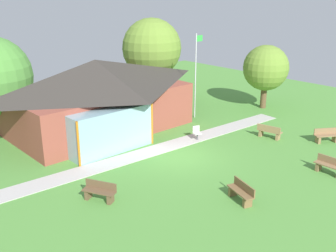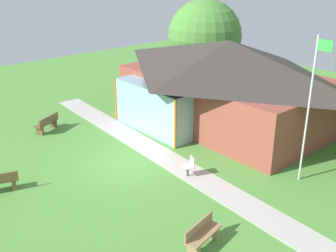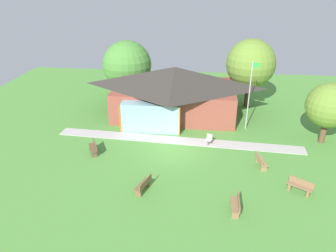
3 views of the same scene
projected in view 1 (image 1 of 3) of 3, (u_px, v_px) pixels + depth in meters
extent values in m
plane|color=#54933D|center=(181.00, 156.00, 21.89)|extent=(44.00, 44.00, 0.00)
cube|color=brown|center=(98.00, 108.00, 25.91)|extent=(10.87, 6.68, 2.74)
pyramid|color=#38332D|center=(95.00, 74.00, 25.18)|extent=(11.87, 7.68, 1.78)
cube|color=#8CB2BF|center=(112.00, 131.00, 22.17)|extent=(4.89, 1.20, 2.47)
cylinder|color=orange|center=(78.00, 144.00, 20.19)|extent=(0.12, 0.12, 2.47)
cylinder|color=orange|center=(152.00, 124.00, 23.30)|extent=(0.12, 0.12, 2.47)
cube|color=#BCB7B2|center=(162.00, 148.00, 22.97)|extent=(19.57, 2.51, 0.03)
cylinder|color=silver|center=(195.00, 77.00, 27.58)|extent=(0.08, 0.08, 5.90)
cube|color=green|center=(199.00, 38.00, 26.93)|extent=(0.60, 0.02, 0.40)
cube|color=#9E7A51|center=(270.00, 131.00, 24.44)|extent=(0.72, 1.56, 0.06)
cube|color=#9E7A51|center=(261.00, 133.00, 24.83)|extent=(0.42, 0.23, 0.39)
cube|color=#9E7A51|center=(278.00, 137.00, 24.21)|extent=(0.42, 0.23, 0.39)
cube|color=#9E7A51|center=(269.00, 129.00, 24.22)|extent=(0.35, 1.48, 0.36)
cube|color=olive|center=(327.00, 135.00, 23.71)|extent=(1.50, 1.18, 0.06)
cube|color=olive|center=(335.00, 139.00, 23.88)|extent=(0.35, 0.42, 0.39)
cube|color=olive|center=(318.00, 140.00, 23.70)|extent=(0.35, 0.42, 0.39)
cube|color=olive|center=(326.00, 131.00, 23.82)|extent=(1.29, 0.86, 0.36)
cube|color=brown|center=(99.00, 191.00, 17.14)|extent=(1.06, 1.54, 0.06)
cube|color=brown|center=(111.00, 199.00, 17.03)|extent=(0.43, 0.32, 0.39)
cube|color=brown|center=(88.00, 194.00, 17.41)|extent=(0.43, 0.32, 0.39)
cube|color=brown|center=(101.00, 185.00, 17.24)|extent=(0.72, 1.37, 0.36)
cube|color=olive|center=(330.00, 166.00, 19.64)|extent=(0.46, 1.50, 0.06)
cube|color=olive|center=(319.00, 167.00, 20.11)|extent=(0.40, 0.16, 0.39)
cube|color=olive|center=(332.00, 161.00, 19.69)|extent=(0.08, 1.50, 0.36)
cube|color=brown|center=(240.00, 192.00, 17.11)|extent=(0.88, 1.56, 0.06)
cube|color=brown|center=(247.00, 203.00, 16.72)|extent=(0.43, 0.28, 0.39)
cube|color=brown|center=(233.00, 191.00, 17.66)|extent=(0.43, 0.28, 0.39)
cube|color=brown|center=(244.00, 186.00, 17.11)|extent=(0.52, 1.44, 0.36)
cube|color=beige|center=(197.00, 133.00, 24.07)|extent=(0.57, 0.57, 0.04)
cube|color=beige|center=(196.00, 129.00, 24.18)|extent=(0.42, 0.20, 0.40)
cylinder|color=#4C4C51|center=(197.00, 137.00, 24.14)|extent=(0.10, 0.10, 0.42)
cylinder|color=#4C4C51|center=(197.00, 140.00, 24.21)|extent=(0.36, 0.36, 0.02)
cylinder|color=brown|center=(263.00, 96.00, 30.55)|extent=(0.45, 0.45, 1.83)
sphere|color=olive|center=(266.00, 68.00, 29.83)|extent=(3.41, 3.41, 3.41)
cylinder|color=brown|center=(152.00, 86.00, 32.34)|extent=(0.51, 0.51, 2.56)
sphere|color=olive|center=(152.00, 48.00, 31.35)|extent=(4.67, 4.67, 4.67)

